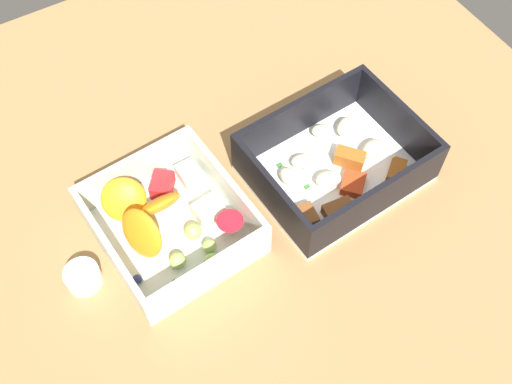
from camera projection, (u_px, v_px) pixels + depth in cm
name	position (u px, v px, depth cm)	size (l,w,h in cm)	color
table_surface	(248.00, 210.00, 65.71)	(80.00, 80.00, 2.00)	#9E7547
pasta_container	(336.00, 164.00, 65.44)	(18.26, 14.76, 5.93)	white
fruit_bowl	(170.00, 221.00, 61.63)	(14.88, 15.90, 6.01)	silver
paper_cup_liner	(83.00, 277.00, 59.39)	(3.47, 3.47, 1.97)	white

